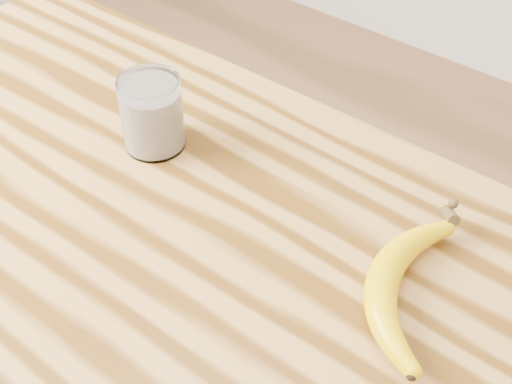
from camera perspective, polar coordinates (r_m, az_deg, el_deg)
The scene contains 3 objects.
table at distance 0.95m, azimuth -9.97°, elevation -10.38°, with size 1.20×0.80×0.90m.
smoothie_glass at distance 0.97m, azimuth -8.32°, elevation 6.13°, with size 0.08×0.08×0.10m.
banana at distance 0.80m, azimuth 10.06°, elevation -6.91°, with size 0.11×0.31×0.04m, color #E1B000, non-canonical shape.
Camera 1 is at (0.47, -0.33, 1.53)m, focal length 50.00 mm.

